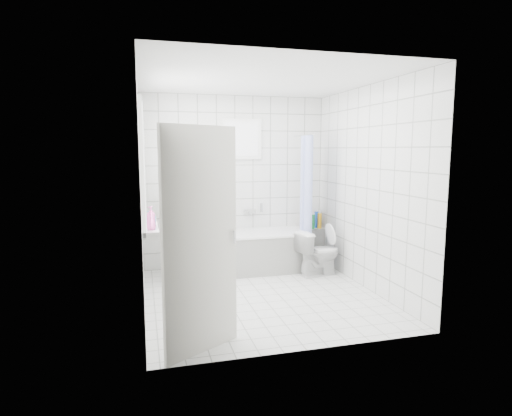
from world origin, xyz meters
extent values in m
plane|color=white|center=(0.00, 0.00, 0.00)|extent=(3.00, 3.00, 0.00)
plane|color=white|center=(0.00, 0.00, 2.60)|extent=(3.00, 3.00, 0.00)
cube|color=white|center=(0.00, 1.50, 1.30)|extent=(2.80, 0.02, 2.60)
cube|color=white|center=(0.00, -1.50, 1.30)|extent=(2.80, 0.02, 2.60)
cube|color=white|center=(-1.40, 0.00, 1.30)|extent=(0.02, 3.00, 2.60)
cube|color=white|center=(1.40, 0.00, 1.30)|extent=(0.02, 3.00, 2.60)
cube|color=white|center=(-1.35, 0.30, 1.60)|extent=(0.01, 0.90, 1.40)
cube|color=white|center=(0.10, 1.46, 1.95)|extent=(0.50, 0.01, 0.50)
cube|color=white|center=(-1.31, 0.30, 0.86)|extent=(0.18, 1.02, 0.08)
cube|color=silver|center=(-0.91, -1.27, 1.00)|extent=(0.71, 0.45, 2.00)
cube|color=white|center=(0.12, 1.12, 0.28)|extent=(1.77, 0.75, 0.55)
cube|color=white|center=(0.12, 1.12, 0.57)|extent=(1.79, 0.77, 0.03)
cube|color=white|center=(-0.84, 1.07, 0.75)|extent=(0.15, 0.85, 1.50)
cube|color=white|center=(1.25, 1.38, 0.28)|extent=(0.40, 0.24, 0.55)
imported|color=white|center=(1.03, 0.65, 0.32)|extent=(0.69, 0.47, 0.65)
cylinder|color=silver|center=(0.95, 1.10, 2.00)|extent=(0.02, 0.80, 0.02)
cube|color=silver|center=(0.22, 1.46, 0.85)|extent=(0.18, 0.06, 0.06)
imported|color=#EF5DB6|center=(-1.30, -0.03, 1.03)|extent=(0.14, 0.14, 0.27)
imported|color=white|center=(-1.30, 0.23, 0.99)|extent=(0.16, 0.16, 0.18)
imported|color=#2E91D0|center=(-1.30, 0.12, 1.00)|extent=(0.11, 0.11, 0.19)
cylinder|color=#FEAF1A|center=(1.33, 1.32, 0.67)|extent=(0.06, 0.06, 0.24)
cylinder|color=red|center=(1.23, 1.41, 0.65)|extent=(0.06, 0.06, 0.20)
cylinder|color=blue|center=(1.30, 1.39, 0.68)|extent=(0.06, 0.06, 0.26)
cylinder|color=#15833A|center=(1.21, 1.30, 0.66)|extent=(0.06, 0.06, 0.23)
camera|label=1|loc=(-1.39, -4.90, 1.79)|focal=30.00mm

